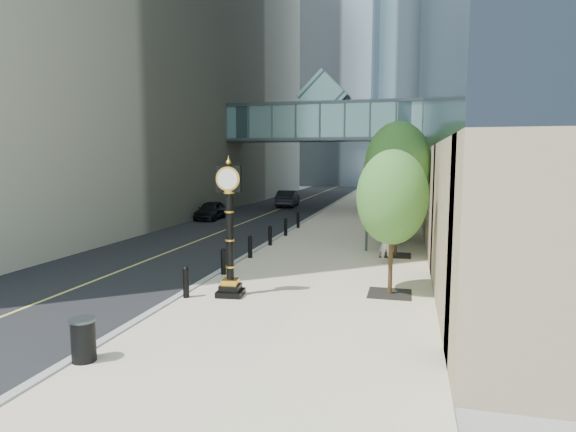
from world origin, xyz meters
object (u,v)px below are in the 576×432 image
Objects in this scene: street_clock at (230,238)px; trash_bin at (83,341)px; pedestrian at (386,244)px; car_near at (211,210)px; car_far at (288,198)px.

street_clock is 4.87× the size of trash_bin.
pedestrian reaches higher than car_near.
street_clock is 29.59m from car_far.
trash_bin is 0.23× the size of car_near.
pedestrian is at bearing 47.17° from street_clock.
car_near reaches higher than trash_bin.
car_near is at bearing -49.48° from pedestrian.
car_far is (-5.40, 29.07, -1.18)m from street_clock.
street_clock reaches higher than car_far.
pedestrian is 24.98m from car_far.
car_far is at bearing 96.76° from trash_bin.
pedestrian is 18.08m from car_near.
street_clock is 2.62× the size of pedestrian.
street_clock reaches higher than trash_bin.
car_near is (-7.30, 24.06, 0.18)m from trash_bin.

